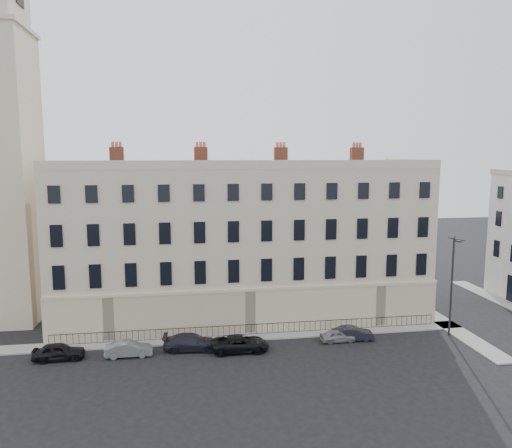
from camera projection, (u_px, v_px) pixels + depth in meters
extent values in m
plane|color=black|center=(333.00, 355.00, 40.93)|extent=(160.00, 160.00, 0.00)
cube|color=#C8B494|center=(242.00, 242.00, 50.69)|extent=(36.00, 12.00, 15.00)
cube|color=beige|center=(250.00, 312.00, 45.52)|extent=(36.10, 0.18, 4.00)
cube|color=beige|center=(406.00, 287.00, 54.25)|extent=(0.18, 12.10, 4.00)
cube|color=#C8B494|center=(250.00, 165.00, 43.86)|extent=(36.00, 0.35, 0.80)
cube|color=#C8B494|center=(410.00, 163.00, 52.33)|extent=(0.35, 12.00, 0.80)
cube|color=brown|center=(117.00, 157.00, 47.65)|extent=(1.30, 0.70, 2.00)
cube|color=brown|center=(201.00, 157.00, 48.88)|extent=(1.30, 0.70, 2.00)
cube|color=brown|center=(281.00, 157.00, 50.11)|extent=(1.30, 0.70, 2.00)
cube|color=brown|center=(357.00, 157.00, 51.35)|extent=(1.30, 0.70, 2.00)
cube|color=gray|center=(207.00, 339.00, 44.27)|extent=(48.00, 2.00, 0.12)
cube|color=gray|center=(432.00, 315.00, 50.75)|extent=(2.00, 24.00, 0.12)
cube|color=gray|center=(508.00, 305.00, 54.25)|extent=(2.00, 20.00, 0.12)
cube|color=black|center=(251.00, 325.00, 45.15)|extent=(35.00, 0.04, 0.04)
cube|color=black|center=(251.00, 334.00, 45.27)|extent=(35.00, 0.04, 0.04)
imported|color=black|center=(59.00, 352.00, 39.84)|extent=(4.08, 1.75, 1.37)
imported|color=slate|center=(129.00, 349.00, 40.53)|extent=(3.80, 1.35, 1.25)
imported|color=black|center=(192.00, 342.00, 41.81)|extent=(4.90, 2.36, 1.38)
imported|color=black|center=(240.00, 343.00, 41.58)|extent=(4.83, 2.25, 1.34)
imported|color=gray|center=(338.00, 336.00, 43.68)|extent=(3.14, 1.32, 1.06)
imported|color=black|center=(353.00, 333.00, 44.09)|extent=(3.80, 1.71, 1.21)
cylinder|color=#292A2E|center=(452.00, 286.00, 44.74)|extent=(0.18, 0.18, 9.12)
cylinder|color=#292A2E|center=(456.00, 239.00, 43.33)|extent=(0.63, 1.66, 0.11)
cube|color=#292A2E|center=(459.00, 241.00, 42.56)|extent=(0.37, 0.61, 0.14)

